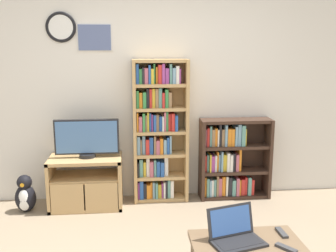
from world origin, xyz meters
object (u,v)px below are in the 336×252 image
tv_stand (86,182)px  bookshelf_tall (158,131)px  laptop (235,234)px  remote_near_laptop (282,233)px  remote_far_from_laptop (286,248)px  bookshelf_short (230,160)px  television (87,138)px  coffee_table (249,251)px  penguin_figurine (25,195)px

tv_stand → bookshelf_tall: (0.82, 0.14, 0.54)m
laptop → remote_near_laptop: (0.39, 0.08, -0.05)m
remote_near_laptop → remote_far_from_laptop: size_ratio=1.05×
remote_near_laptop → laptop: bearing=-170.4°
remote_far_from_laptop → laptop: bearing=119.0°
bookshelf_tall → bookshelf_short: bearing=-0.2°
bookshelf_short → bookshelf_tall: bearing=179.8°
television → bookshelf_short: 1.68m
television → remote_far_from_laptop: size_ratio=4.54×
bookshelf_short → remote_far_from_laptop: 1.94m
tv_stand → laptop: laptop is taller
tv_stand → coffee_table: 2.18m
laptop → penguin_figurine: 2.48m
bookshelf_tall → penguin_figurine: bookshelf_tall is taller
laptop → remote_far_from_laptop: bearing=-40.1°
tv_stand → bookshelf_short: bearing=4.7°
bookshelf_short → laptop: bookshelf_short is taller
bookshelf_short → laptop: bearing=-103.2°
television → remote_near_laptop: (1.61, -1.59, -0.39)m
tv_stand → bookshelf_tall: bearing=9.7°
coffee_table → television: bearing=127.0°
remote_near_laptop → tv_stand: bearing=134.2°
television → penguin_figurine: 0.91m
tv_stand → television: (0.03, 0.01, 0.50)m
penguin_figurine → tv_stand: bearing=7.2°
bookshelf_short → coffee_table: 1.89m
tv_stand → remote_far_from_laptop: (1.58, -1.80, 0.11)m
tv_stand → television: bearing=26.5°
bookshelf_short → penguin_figurine: size_ratio=2.28×
tv_stand → remote_near_laptop: tv_stand is taller
television → penguin_figurine: bearing=-171.9°
laptop → remote_far_from_laptop: size_ratio=2.79×
television → laptop: 2.10m
laptop → tv_stand: bearing=111.0°
tv_stand → penguin_figurine: bearing=-172.8°
television → coffee_table: 2.22m
television → penguin_figurine: television is taller
bookshelf_short → remote_near_laptop: size_ratio=5.87×
bookshelf_tall → coffee_table: bookshelf_tall is taller
remote_near_laptop → remote_far_from_laptop: 0.23m
television → bookshelf_tall: bearing=9.1°
bookshelf_tall → laptop: 1.89m
bookshelf_tall → penguin_figurine: bearing=-171.4°
bookshelf_short → remote_near_laptop: bookshelf_short is taller
television → tv_stand: bearing=-153.5°
television → bookshelf_tall: 0.80m
tv_stand → bookshelf_tall: bookshelf_tall is taller
tv_stand → penguin_figurine: (-0.65, -0.08, -0.10)m
bookshelf_short → penguin_figurine: (-2.32, -0.22, -0.26)m
bookshelf_short → remote_far_from_laptop: size_ratio=6.14×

